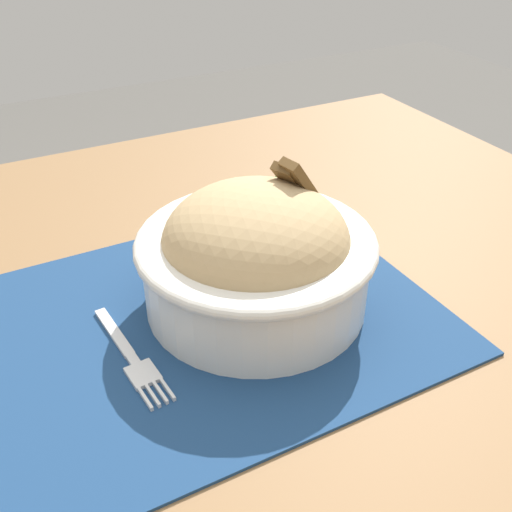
% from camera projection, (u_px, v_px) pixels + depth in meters
% --- Properties ---
extents(table, '(1.08, 0.86, 0.75)m').
position_uv_depth(table, '(187.00, 395.00, 0.56)').
color(table, olive).
rests_on(table, ground_plane).
extents(placemat, '(0.41, 0.31, 0.00)m').
position_uv_depth(placemat, '(200.00, 322.00, 0.53)').
color(placemat, navy).
rests_on(placemat, table).
extents(bowl, '(0.21, 0.21, 0.13)m').
position_uv_depth(bowl, '(256.00, 255.00, 0.52)').
color(bowl, silver).
rests_on(bowl, placemat).
extents(fork, '(0.03, 0.13, 0.00)m').
position_uv_depth(fork, '(132.00, 358.00, 0.49)').
color(fork, silver).
rests_on(fork, placemat).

